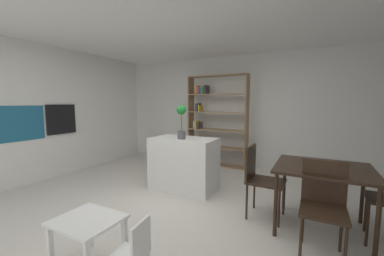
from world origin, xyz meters
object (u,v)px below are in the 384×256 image
object	(u,v)px
potted_plant_on_island	(181,119)
kitchen_island	(184,164)
open_bookshelf	(212,122)
child_chair_right	(134,252)
built_in_oven	(61,119)
dining_table	(323,173)
dining_chair_island_side	(259,174)
dining_chair_near	(323,200)
child_table	(88,227)

from	to	relation	value
potted_plant_on_island	kitchen_island	bearing A→B (deg)	97.64
open_bookshelf	child_chair_right	world-z (taller)	open_bookshelf
child_chair_right	built_in_oven	bearing A→B (deg)	-123.87
open_bookshelf	dining_table	distance (m)	3.15
built_in_oven	dining_table	distance (m)	4.74
dining_chair_island_side	dining_chair_near	distance (m)	0.88
dining_chair_island_side	dining_chair_near	bearing A→B (deg)	-121.90
child_table	dining_chair_island_side	xyz separation A→B (m)	(1.15, 1.73, 0.18)
dining_chair_near	child_chair_right	bearing A→B (deg)	-137.34
open_bookshelf	dining_chair_near	distance (m)	3.51
built_in_oven	child_chair_right	world-z (taller)	built_in_oven
potted_plant_on_island	child_chair_right	world-z (taller)	potted_plant_on_island
child_chair_right	dining_table	bearing A→B (deg)	133.58
built_in_oven	open_bookshelf	xyz separation A→B (m)	(2.40, 2.24, -0.14)
built_in_oven	child_chair_right	xyz separation A→B (m)	(3.37, -1.60, -0.87)
dining_chair_island_side	kitchen_island	bearing A→B (deg)	76.20
child_table	dining_table	bearing A→B (deg)	42.59
dining_chair_island_side	potted_plant_on_island	bearing A→B (deg)	79.99
dining_chair_island_side	built_in_oven	bearing A→B (deg)	93.39
potted_plant_on_island	dining_table	distance (m)	2.18
kitchen_island	child_table	xyz separation A→B (m)	(0.22, -2.11, -0.07)
kitchen_island	child_table	size ratio (longest dim) A/B	1.97
open_bookshelf	child_chair_right	size ratio (longest dim) A/B	3.72
dining_chair_near	open_bookshelf	bearing A→B (deg)	131.64
dining_table	dining_chair_island_side	size ratio (longest dim) A/B	1.10
open_bookshelf	dining_chair_near	world-z (taller)	open_bookshelf
potted_plant_on_island	dining_chair_near	distance (m)	2.32
dining_chair_island_side	child_chair_right	bearing A→B (deg)	162.13
built_in_oven	open_bookshelf	world-z (taller)	open_bookshelf
dining_table	potted_plant_on_island	bearing A→B (deg)	172.37
built_in_oven	child_table	size ratio (longest dim) A/B	1.06
child_chair_right	dining_chair_island_side	bearing A→B (deg)	152.12
child_table	dining_chair_island_side	world-z (taller)	dining_chair_island_side
dining_chair_near	kitchen_island	bearing A→B (deg)	157.69
dining_table	dining_chair_island_side	distance (m)	0.75
open_bookshelf	kitchen_island	bearing A→B (deg)	-83.07
built_in_oven	child_chair_right	distance (m)	3.83
child_chair_right	dining_chair_island_side	xyz separation A→B (m)	(0.61, 1.73, 0.25)
child_chair_right	dining_table	xyz separation A→B (m)	(1.35, 1.72, 0.38)
kitchen_island	dining_chair_near	world-z (taller)	dining_chair_near
built_in_oven	dining_table	world-z (taller)	built_in_oven
child_chair_right	kitchen_island	bearing A→B (deg)	-168.73
open_bookshelf	dining_table	world-z (taller)	open_bookshelf
built_in_oven	dining_chair_island_side	xyz separation A→B (m)	(3.98, 0.13, -0.61)
dining_table	open_bookshelf	bearing A→B (deg)	137.52
built_in_oven	potted_plant_on_island	size ratio (longest dim) A/B	1.06
child_table	open_bookshelf	bearing A→B (deg)	96.33
built_in_oven	dining_chair_island_side	size ratio (longest dim) A/B	0.64
dining_table	dining_chair_island_side	xyz separation A→B (m)	(-0.74, 0.00, -0.12)
potted_plant_on_island	dining_table	size ratio (longest dim) A/B	0.55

